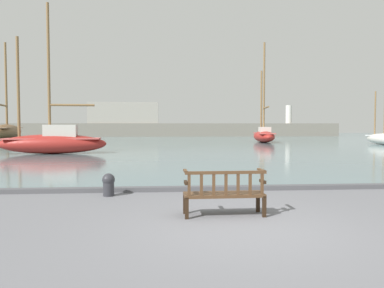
# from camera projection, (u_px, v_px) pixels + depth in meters

# --- Properties ---
(ground_plane) EXTENTS (160.00, 160.00, 0.00)m
(ground_plane) POSITION_uv_depth(u_px,v_px,m) (242.00, 228.00, 6.56)
(ground_plane) COLOR slate
(harbor_water) EXTENTS (100.00, 80.00, 0.08)m
(harbor_water) POSITION_uv_depth(u_px,v_px,m) (173.00, 139.00, 50.37)
(harbor_water) COLOR slate
(harbor_water) RESTS_ON ground
(quay_edge_kerb) EXTENTS (40.00, 0.30, 0.12)m
(quay_edge_kerb) POSITION_uv_depth(u_px,v_px,m) (212.00, 188.00, 10.39)
(quay_edge_kerb) COLOR #4C4C50
(quay_edge_kerb) RESTS_ON ground
(park_bench) EXTENTS (1.61, 0.55, 0.92)m
(park_bench) POSITION_uv_depth(u_px,v_px,m) (224.00, 192.00, 7.45)
(park_bench) COLOR black
(park_bench) RESTS_ON ground
(sailboat_centre_channel) EXTENTS (6.59, 2.16, 9.19)m
(sailboat_centre_channel) POSITION_uv_depth(u_px,v_px,m) (53.00, 141.00, 23.05)
(sailboat_centre_channel) COLOR maroon
(sailboat_centre_channel) RESTS_ON harbor_water
(sailboat_outer_port) EXTENTS (2.85, 7.28, 10.51)m
(sailboat_outer_port) POSITION_uv_depth(u_px,v_px,m) (264.00, 134.00, 39.58)
(sailboat_outer_port) COLOR maroon
(sailboat_outer_port) RESTS_ON harbor_water
(sailboat_mid_port) EXTENTS (4.33, 10.71, 12.05)m
(sailboat_mid_port) POSITION_uv_depth(u_px,v_px,m) (7.00, 131.00, 46.44)
(sailboat_mid_port) COLOR brown
(sailboat_mid_port) RESTS_ON harbor_water
(mooring_bollard) EXTENTS (0.32, 0.32, 0.58)m
(mooring_bollard) POSITION_uv_depth(u_px,v_px,m) (109.00, 184.00, 9.56)
(mooring_bollard) COLOR #2D2D33
(mooring_bollard) RESTS_ON ground
(far_breakwater) EXTENTS (55.95, 2.40, 5.63)m
(far_breakwater) POSITION_uv_depth(u_px,v_px,m) (162.00, 127.00, 61.08)
(far_breakwater) COLOR slate
(far_breakwater) RESTS_ON ground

